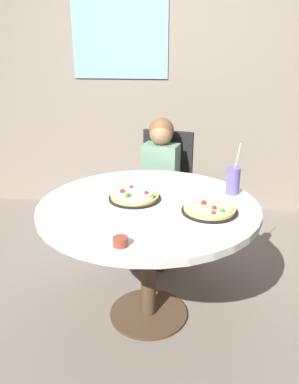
{
  "coord_description": "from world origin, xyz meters",
  "views": [
    {
      "loc": [
        0.23,
        -2.0,
        1.59
      ],
      "look_at": [
        0.0,
        0.05,
        0.8
      ],
      "focal_mm": 36.58,
      "sensor_mm": 36.0,
      "label": 1
    }
  ],
  "objects_px": {
    "dining_table": "(149,219)",
    "chair_wooden": "(164,185)",
    "pizza_veggie": "(135,196)",
    "sauce_bowl": "(121,242)",
    "soda_cup": "(233,181)",
    "diner_child": "(158,199)",
    "pizza_cheese": "(210,209)",
    "plate_small": "(197,183)"
  },
  "relations": [
    {
      "from": "dining_table",
      "to": "chair_wooden",
      "type": "height_order",
      "value": "chair_wooden"
    },
    {
      "from": "chair_wooden",
      "to": "pizza_veggie",
      "type": "height_order",
      "value": "chair_wooden"
    },
    {
      "from": "chair_wooden",
      "to": "pizza_veggie",
      "type": "relative_size",
      "value": 3.17
    },
    {
      "from": "chair_wooden",
      "to": "sauce_bowl",
      "type": "relative_size",
      "value": 13.57
    },
    {
      "from": "soda_cup",
      "to": "sauce_bowl",
      "type": "bearing_deg",
      "value": -127.56
    },
    {
      "from": "chair_wooden",
      "to": "sauce_bowl",
      "type": "bearing_deg",
      "value": -93.5
    },
    {
      "from": "dining_table",
      "to": "diner_child",
      "type": "bearing_deg",
      "value": 91.26
    },
    {
      "from": "dining_table",
      "to": "soda_cup",
      "type": "relative_size",
      "value": 4.01
    },
    {
      "from": "dining_table",
      "to": "chair_wooden",
      "type": "xyz_separation_m",
      "value": [
        0.02,
        0.91,
        -0.12
      ]
    },
    {
      "from": "dining_table",
      "to": "pizza_cheese",
      "type": "xyz_separation_m",
      "value": [
        0.33,
        -0.08,
        0.11
      ]
    },
    {
      "from": "soda_cup",
      "to": "pizza_veggie",
      "type": "bearing_deg",
      "value": -164.51
    },
    {
      "from": "diner_child",
      "to": "soda_cup",
      "type": "relative_size",
      "value": 3.52
    },
    {
      "from": "soda_cup",
      "to": "plate_small",
      "type": "xyz_separation_m",
      "value": [
        -0.2,
        0.14,
        -0.08
      ]
    },
    {
      "from": "sauce_bowl",
      "to": "plate_small",
      "type": "distance_m",
      "value": 0.91
    },
    {
      "from": "diner_child",
      "to": "sauce_bowl",
      "type": "height_order",
      "value": "diner_child"
    },
    {
      "from": "pizza_veggie",
      "to": "chair_wooden",
      "type": "bearing_deg",
      "value": 83.0
    },
    {
      "from": "pizza_veggie",
      "to": "plate_small",
      "type": "xyz_separation_m",
      "value": [
        0.36,
        0.3,
        -0.01
      ]
    },
    {
      "from": "diner_child",
      "to": "pizza_cheese",
      "type": "bearing_deg",
      "value": -66.74
    },
    {
      "from": "chair_wooden",
      "to": "pizza_veggie",
      "type": "distance_m",
      "value": 0.9
    },
    {
      "from": "pizza_cheese",
      "to": "plate_small",
      "type": "bearing_deg",
      "value": 98.2
    },
    {
      "from": "dining_table",
      "to": "soda_cup",
      "type": "height_order",
      "value": "soda_cup"
    },
    {
      "from": "pizza_veggie",
      "to": "sauce_bowl",
      "type": "relative_size",
      "value": 4.28
    },
    {
      "from": "diner_child",
      "to": "soda_cup",
      "type": "bearing_deg",
      "value": -46.73
    },
    {
      "from": "pizza_veggie",
      "to": "sauce_bowl",
      "type": "distance_m",
      "value": 0.55
    },
    {
      "from": "chair_wooden",
      "to": "plate_small",
      "type": "relative_size",
      "value": 5.28
    },
    {
      "from": "soda_cup",
      "to": "sauce_bowl",
      "type": "height_order",
      "value": "soda_cup"
    },
    {
      "from": "pizza_veggie",
      "to": "dining_table",
      "type": "bearing_deg",
      "value": -32.93
    },
    {
      "from": "sauce_bowl",
      "to": "dining_table",
      "type": "bearing_deg",
      "value": 82.34
    },
    {
      "from": "pizza_veggie",
      "to": "pizza_cheese",
      "type": "height_order",
      "value": "same"
    },
    {
      "from": "diner_child",
      "to": "plate_small",
      "type": "distance_m",
      "value": 0.55
    },
    {
      "from": "diner_child",
      "to": "sauce_bowl",
      "type": "xyz_separation_m",
      "value": [
        -0.05,
        -1.23,
        0.29
      ]
    },
    {
      "from": "pizza_veggie",
      "to": "plate_small",
      "type": "distance_m",
      "value": 0.47
    },
    {
      "from": "sauce_bowl",
      "to": "pizza_veggie",
      "type": "bearing_deg",
      "value": 92.0
    },
    {
      "from": "pizza_cheese",
      "to": "sauce_bowl",
      "type": "xyz_separation_m",
      "value": [
        -0.4,
        -0.41,
        0.0
      ]
    },
    {
      "from": "chair_wooden",
      "to": "pizza_veggie",
      "type": "bearing_deg",
      "value": -97.0
    },
    {
      "from": "pizza_veggie",
      "to": "sauce_bowl",
      "type": "xyz_separation_m",
      "value": [
        0.02,
        -0.55,
        0.0
      ]
    },
    {
      "from": "plate_small",
      "to": "diner_child",
      "type": "bearing_deg",
      "value": 127.08
    },
    {
      "from": "diner_child",
      "to": "soda_cup",
      "type": "distance_m",
      "value": 0.8
    },
    {
      "from": "plate_small",
      "to": "pizza_cheese",
      "type": "bearing_deg",
      "value": -81.8
    },
    {
      "from": "chair_wooden",
      "to": "plate_small",
      "type": "xyz_separation_m",
      "value": [
        0.25,
        -0.56,
        0.22
      ]
    },
    {
      "from": "chair_wooden",
      "to": "plate_small",
      "type": "distance_m",
      "value": 0.65
    },
    {
      "from": "dining_table",
      "to": "pizza_veggie",
      "type": "distance_m",
      "value": 0.15
    }
  ]
}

